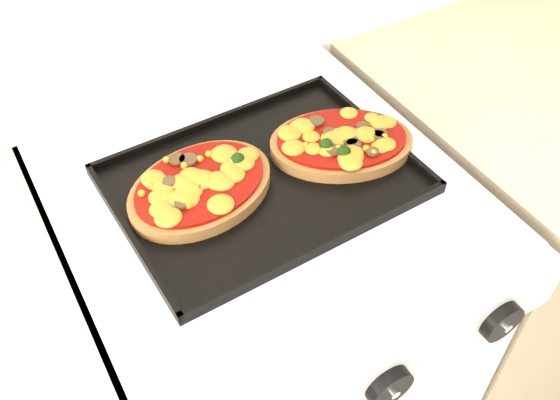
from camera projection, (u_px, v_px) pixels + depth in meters
stove at (266, 349)px, 1.26m from camera, size 0.60×0.60×0.91m
control_panel at (382, 373)px, 0.78m from camera, size 0.60×0.02×0.09m
knob_center at (389, 387)px, 0.77m from camera, size 0.06×0.02×0.06m
knob_right at (502, 322)px, 0.84m from camera, size 0.06×0.02×0.06m
baking_tray at (263, 178)px, 0.93m from camera, size 0.45×0.34×0.02m
pizza_left at (200, 185)px, 0.90m from camera, size 0.26×0.21×0.03m
pizza_right at (341, 141)px, 0.97m from camera, size 0.27×0.23×0.03m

